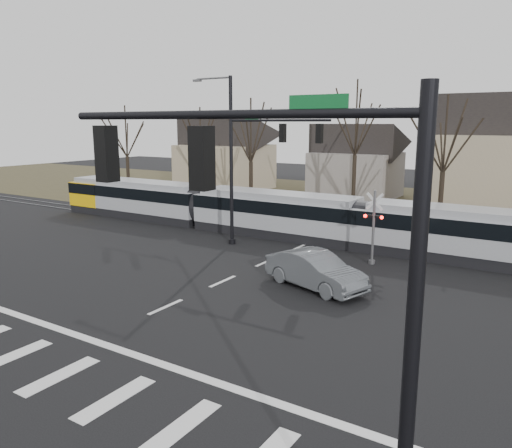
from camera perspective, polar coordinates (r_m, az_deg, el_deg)
The scene contains 15 objects.
ground at distance 19.90m, azimuth -14.24°, elevation -10.92°, with size 140.00×140.00×0.00m, color black.
grass_verge at distance 47.11m, azimuth 15.13°, elevation 1.98°, with size 140.00×28.00×0.01m, color #38331E.
crosswalk at distance 17.67m, azimuth -23.96°, elevation -14.56°, with size 27.00×2.60×0.01m.
stop_line at distance 18.82m, azimuth -18.29°, elevation -12.48°, with size 28.00×0.35×0.01m, color silver.
lane_dashes at distance 32.43m, azimuth 6.63°, elevation -1.89°, with size 0.18×30.00×0.01m.
rail_pair at distance 32.25m, azimuth 6.47°, elevation -1.91°, with size 90.00×1.52×0.06m.
tram at distance 33.43m, azimuth 2.19°, elevation 1.38°, with size 38.72×2.88×2.94m.
sedan at distance 23.12m, azimuth 6.77°, elevation -5.26°, with size 5.39×3.28×1.68m, color #575B5F.
signal_pole_near_right at distance 7.71m, azimuth 4.02°, elevation -5.96°, with size 6.72×0.44×8.00m.
signal_pole_far at distance 29.72m, azimuth -0.32°, elevation 8.08°, with size 9.28×0.44×10.20m.
rail_crossing_signal at distance 27.28m, azimuth 13.25°, elevation -0.63°, with size 1.08×0.36×4.00m.
tree_row at distance 40.27m, azimuth 15.66°, elevation 7.56°, with size 59.20×7.20×10.00m.
house_a at distance 57.42m, azimuth -3.59°, elevation 8.48°, with size 9.72×8.64×8.60m.
house_b at distance 52.04m, azimuth 11.40°, elevation 7.42°, with size 8.64×7.56×7.65m.
house_c at distance 45.77m, azimuth 26.75°, elevation 7.48°, with size 10.80×8.64×10.10m.
Camera 1 is at (13.58, -12.49, 7.48)m, focal length 35.00 mm.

